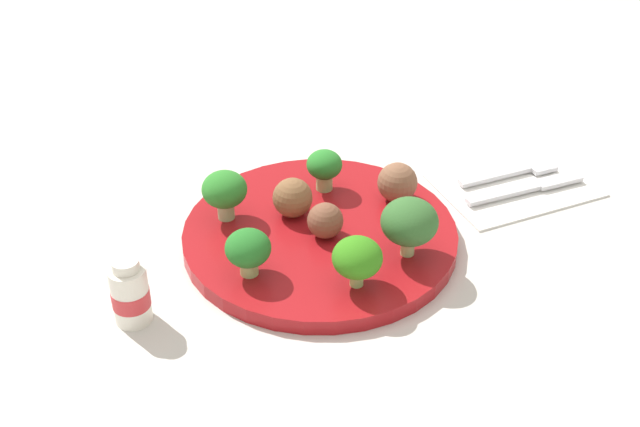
% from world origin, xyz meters
% --- Properties ---
extents(ground_plane, '(4.00, 4.00, 0.00)m').
position_xyz_m(ground_plane, '(0.00, 0.00, 0.00)').
color(ground_plane, beige).
extents(plate, '(0.28, 0.28, 0.02)m').
position_xyz_m(plate, '(0.00, 0.00, 0.01)').
color(plate, maroon).
rests_on(plate, ground_plane).
extents(broccoli_floret_center, '(0.06, 0.06, 0.06)m').
position_xyz_m(broccoli_floret_center, '(0.06, -0.08, 0.05)').
color(broccoli_floret_center, '#A9C27A').
rests_on(broccoli_floret_center, plate).
extents(broccoli_floret_mid_left, '(0.05, 0.05, 0.05)m').
position_xyz_m(broccoli_floret_mid_left, '(-0.08, 0.06, 0.05)').
color(broccoli_floret_mid_left, '#9BBB7F').
rests_on(broccoli_floret_mid_left, plate).
extents(broccoli_floret_near_rim, '(0.05, 0.05, 0.05)m').
position_xyz_m(broccoli_floret_near_rim, '(-0.01, -0.09, 0.05)').
color(broccoli_floret_near_rim, '#9AC66B').
rests_on(broccoli_floret_near_rim, plate).
extents(broccoli_floret_back_left, '(0.04, 0.04, 0.05)m').
position_xyz_m(broccoli_floret_back_left, '(0.04, 0.07, 0.04)').
color(broccoli_floret_back_left, '#A0C17A').
rests_on(broccoli_floret_back_left, plate).
extents(broccoli_floret_front_right, '(0.04, 0.04, 0.05)m').
position_xyz_m(broccoli_floret_front_right, '(-0.09, -0.03, 0.04)').
color(broccoli_floret_front_right, '#A2C071').
rests_on(broccoli_floret_front_right, plate).
extents(meatball_near_rim, '(0.04, 0.04, 0.04)m').
position_xyz_m(meatball_near_rim, '(0.10, 0.01, 0.04)').
color(meatball_near_rim, brown).
rests_on(meatball_near_rim, plate).
extents(meatball_mid_right, '(0.04, 0.04, 0.04)m').
position_xyz_m(meatball_mid_right, '(-0.01, 0.04, 0.04)').
color(meatball_mid_right, brown).
rests_on(meatball_mid_right, plate).
extents(meatball_back_left, '(0.04, 0.04, 0.04)m').
position_xyz_m(meatball_back_left, '(0.00, -0.01, 0.03)').
color(meatball_back_left, brown).
rests_on(meatball_back_left, plate).
extents(napkin, '(0.18, 0.13, 0.01)m').
position_xyz_m(napkin, '(0.24, -0.01, 0.00)').
color(napkin, white).
rests_on(napkin, ground_plane).
extents(fork, '(0.12, 0.03, 0.01)m').
position_xyz_m(fork, '(0.25, 0.01, 0.01)').
color(fork, silver).
rests_on(fork, napkin).
extents(knife, '(0.15, 0.03, 0.01)m').
position_xyz_m(knife, '(0.25, -0.03, 0.01)').
color(knife, silver).
rests_on(knife, napkin).
extents(yogurt_bottle, '(0.03, 0.03, 0.07)m').
position_xyz_m(yogurt_bottle, '(-0.20, -0.02, 0.03)').
color(yogurt_bottle, white).
rests_on(yogurt_bottle, ground_plane).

